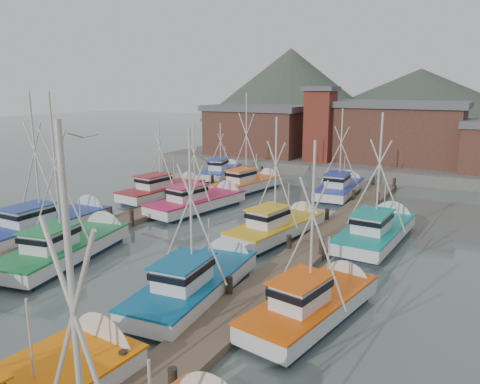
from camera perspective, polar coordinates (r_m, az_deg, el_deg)
The scene contains 21 objects.
ground at distance 26.82m, azimuth -10.41°, elevation -8.64°, with size 260.00×260.00×0.00m, color #556663.
dock_left at distance 34.06m, azimuth -15.36°, elevation -3.89°, with size 2.30×46.00×1.50m.
dock_right at distance 26.70m, azimuth 7.15°, elevation -8.14°, with size 2.30×46.00×1.50m.
quay at distance 59.18m, azimuth 12.65°, elevation 3.56°, with size 44.00×16.00×1.20m, color slate.
shed_left at distance 60.83m, azimuth 2.21°, elevation 7.64°, with size 12.72×8.48×6.20m.
shed_center at distance 57.36m, azimuth 18.65°, elevation 7.04°, with size 14.84×9.54×6.90m.
lookout_tower at distance 55.42m, azimuth 9.72°, elevation 8.24°, with size 3.60×3.60×8.50m.
distant_hills at distance 145.05m, azimuth 17.32°, elevation 8.28°, with size 175.00×140.00×42.00m.
boat_4 at distance 28.86m, azimuth -19.91°, elevation -6.22°, with size 4.56×9.83×10.27m.
boat_5 at distance 22.61m, azimuth -4.90°, elevation -10.75°, with size 3.66×9.35×8.70m.
boat_6 at distance 34.04m, azimuth -22.02°, elevation -3.55°, with size 4.23×9.77×10.28m.
boat_7 at distance 20.70m, azimuth 9.36°, elevation -13.19°, with size 3.85×8.47×8.32m.
boat_8 at distance 37.67m, azimuth -4.72°, elevation -1.16°, with size 4.50×9.71×7.77m.
boat_9 at distance 31.00m, azimuth 4.95°, elevation -4.21°, with size 3.99×8.96×8.58m.
boat_10 at distance 42.42m, azimuth -8.94°, elevation 0.30°, with size 3.86×9.34×7.78m.
boat_11 at distance 31.30m, azimuth 16.51°, elevation -4.52°, with size 3.72×9.54×9.03m.
boat_12 at distance 44.52m, azimuth 1.29°, elevation 1.04°, with size 4.04×8.89×9.87m.
boat_13 at distance 43.63m, azimuth 12.20°, elevation 0.51°, with size 3.46×8.95×8.58m.
boat_14 at distance 50.95m, azimuth -2.13°, elevation 2.51°, with size 3.83×8.17×6.55m.
gull_near at distance 20.09m, azimuth -18.68°, elevation 6.42°, with size 1.55×0.65×0.24m.
gull_far at distance 22.17m, azimuth -3.53°, elevation 3.82°, with size 1.53×0.66×0.24m.
Camera 1 is at (15.98, -19.26, 9.65)m, focal length 35.00 mm.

